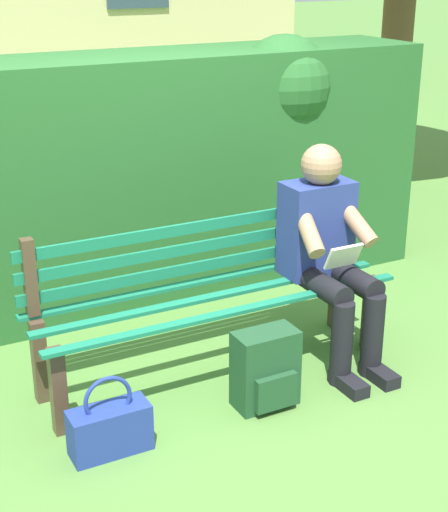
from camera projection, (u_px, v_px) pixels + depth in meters
The scene contains 6 objects.
ground at pixel (215, 372), 4.22m from camera, with size 60.00×60.00×0.00m, color #517F38.
park_bench at pixel (208, 291), 4.12m from camera, with size 1.97×0.48×0.86m.
person_seated at pixel (328, 250), 4.18m from camera, with size 0.44×0.73×1.19m.
hedge_backdrop at pixel (81, 181), 4.78m from camera, with size 4.71×0.78×1.64m.
backpack at pixel (266, 370), 3.85m from camera, with size 0.32×0.25×0.40m.
handbag at pixel (110, 428), 3.50m from camera, with size 0.37×0.15×0.39m.
Camera 1 is at (1.68, 3.30, 2.12)m, focal length 54.52 mm.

